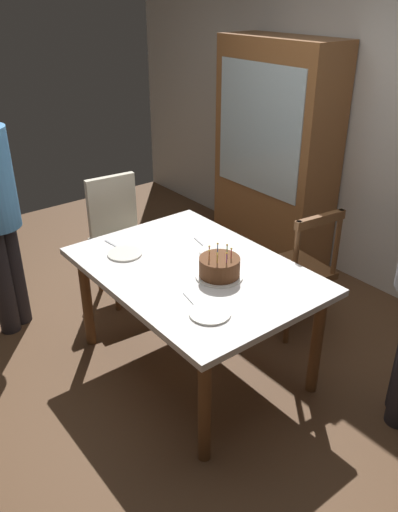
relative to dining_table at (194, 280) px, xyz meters
name	(u,v)px	position (x,y,z in m)	size (l,w,h in m)	color
ground	(194,364)	(0.00, 0.00, -0.65)	(6.40, 6.40, 0.00)	brown
back_wall	(389,128)	(0.00, 1.85, 0.65)	(6.40, 0.10, 2.60)	beige
dining_table	(194,280)	(0.00, 0.00, 0.00)	(1.48, 1.06, 0.74)	white
birthday_cake	(219,268)	(0.18, 0.05, 0.15)	(0.28, 0.28, 0.19)	silver
plate_near_celebrant	(125,253)	(-0.41, -0.24, 0.09)	(0.22, 0.22, 0.01)	silver
plate_far_side	(216,251)	(-0.07, 0.24, 0.09)	(0.22, 0.22, 0.01)	silver
plate_near_guest	(210,313)	(0.45, -0.24, 0.09)	(0.22, 0.22, 0.01)	silver
fork_near_celebrant	(113,245)	(-0.57, -0.23, 0.09)	(0.18, 0.02, 0.01)	silver
fork_far_side	(201,243)	(-0.23, 0.24, 0.09)	(0.18, 0.02, 0.01)	silver
fork_near_guest	(191,300)	(0.29, -0.24, 0.09)	(0.18, 0.02, 0.01)	silver
chair_spindle_back	(297,271)	(0.09, 0.84, -0.19)	(0.49, 0.49, 0.95)	brown
chair_upholstered	(119,231)	(-1.13, 0.13, -0.12)	(0.48, 0.48, 0.95)	beige
china_cabinet	(275,154)	(-0.87, 1.56, 0.30)	(1.10, 0.45, 1.90)	brown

